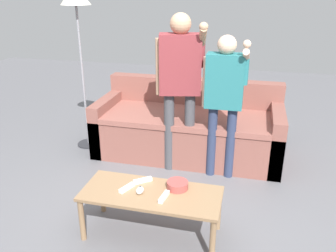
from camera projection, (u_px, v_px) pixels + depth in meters
name	position (u px, v px, depth m)	size (l,w,h in m)	color
ground_plane	(164.00, 217.00, 3.07)	(12.00, 12.00, 0.00)	slate
couch	(189.00, 128.00, 4.16)	(2.13, 0.92, 0.83)	brown
coffee_table	(151.00, 198.00, 2.73)	(1.09, 0.46, 0.39)	#997551
snack_bowl	(177.00, 185.00, 2.75)	(0.17, 0.17, 0.06)	#B24C47
game_remote_nunchuk	(140.00, 190.00, 2.69)	(0.06, 0.09, 0.05)	white
floor_lamp	(76.00, 8.00, 3.84)	(0.33, 0.33, 1.91)	#2D2D33
player_right	(224.00, 92.00, 3.40)	(0.44, 0.28, 1.47)	#2D3856
player_center	(180.00, 76.00, 3.49)	(0.52, 0.33, 1.65)	#47474C
game_remote_wand_near	(127.00, 188.00, 2.74)	(0.09, 0.15, 0.03)	white
game_remote_wand_far	(164.00, 197.00, 2.63)	(0.06, 0.16, 0.03)	white
game_remote_wand_spare	(143.00, 180.00, 2.85)	(0.15, 0.13, 0.03)	white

